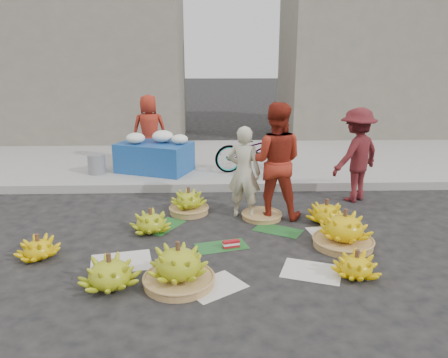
{
  "coord_description": "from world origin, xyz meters",
  "views": [
    {
      "loc": [
        -0.24,
        -5.32,
        2.37
      ],
      "look_at": [
        -0.05,
        0.49,
        0.7
      ],
      "focal_mm": 35.0,
      "sensor_mm": 36.0,
      "label": 1
    }
  ],
  "objects_px": {
    "banana_bunch_0": "(38,248)",
    "bicycle": "(255,150)",
    "banana_bunch_4": "(344,230)",
    "flower_table": "(155,155)",
    "vendor_cream": "(244,173)"
  },
  "relations": [
    {
      "from": "banana_bunch_0",
      "to": "flower_table",
      "type": "bearing_deg",
      "value": 74.71
    },
    {
      "from": "vendor_cream",
      "to": "flower_table",
      "type": "height_order",
      "value": "vendor_cream"
    },
    {
      "from": "banana_bunch_4",
      "to": "bicycle",
      "type": "relative_size",
      "value": 0.54
    },
    {
      "from": "banana_bunch_4",
      "to": "flower_table",
      "type": "relative_size",
      "value": 0.55
    },
    {
      "from": "flower_table",
      "to": "banana_bunch_0",
      "type": "bearing_deg",
      "value": -83.75
    },
    {
      "from": "banana_bunch_0",
      "to": "banana_bunch_4",
      "type": "xyz_separation_m",
      "value": [
        3.76,
        0.22,
        0.09
      ]
    },
    {
      "from": "banana_bunch_4",
      "to": "bicycle",
      "type": "bearing_deg",
      "value": 103.51
    },
    {
      "from": "banana_bunch_0",
      "to": "bicycle",
      "type": "height_order",
      "value": "bicycle"
    },
    {
      "from": "banana_bunch_4",
      "to": "vendor_cream",
      "type": "height_order",
      "value": "vendor_cream"
    },
    {
      "from": "vendor_cream",
      "to": "banana_bunch_4",
      "type": "bearing_deg",
      "value": 157.36
    },
    {
      "from": "banana_bunch_0",
      "to": "bicycle",
      "type": "xyz_separation_m",
      "value": [
        2.95,
        3.56,
        0.41
      ]
    },
    {
      "from": "flower_table",
      "to": "bicycle",
      "type": "height_order",
      "value": "bicycle"
    },
    {
      "from": "banana_bunch_0",
      "to": "vendor_cream",
      "type": "relative_size",
      "value": 0.41
    },
    {
      "from": "vendor_cream",
      "to": "flower_table",
      "type": "relative_size",
      "value": 0.87
    },
    {
      "from": "banana_bunch_0",
      "to": "banana_bunch_4",
      "type": "relative_size",
      "value": 0.66
    }
  ]
}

